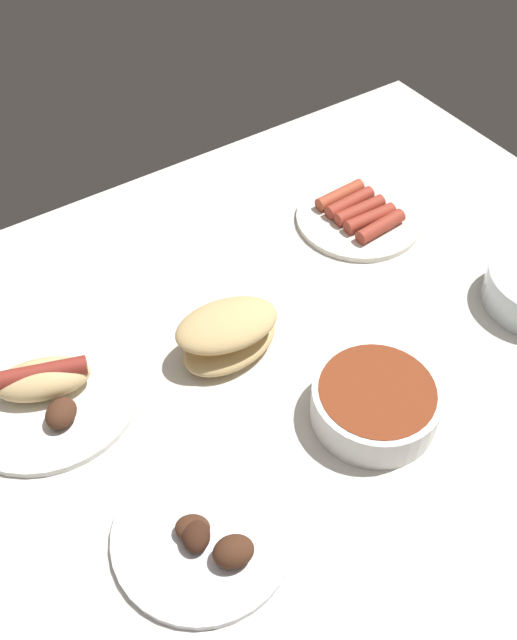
{
  "coord_description": "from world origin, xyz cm",
  "views": [
    {
      "loc": [
        -35.96,
        -48.73,
        73.73
      ],
      "look_at": [
        -0.88,
        4.24,
        3.0
      ],
      "focal_mm": 39.75,
      "sensor_mm": 36.0,
      "label": 1
    }
  ],
  "objects_px": {
    "plate_sausages": "(359,215)",
    "bowl_chili": "(375,401)",
    "bread_stack": "(228,334)",
    "plate_hotdog_assembled": "(46,388)",
    "plate_grilled_meat": "(205,536)"
  },
  "relations": [
    {
      "from": "plate_sausages",
      "to": "plate_hotdog_assembled",
      "type": "xyz_separation_m",
      "value": [
        -0.55,
        -0.05,
        0.01
      ]
    },
    {
      "from": "bowl_chili",
      "to": "bread_stack",
      "type": "xyz_separation_m",
      "value": [
        -0.1,
        0.19,
        0.01
      ]
    },
    {
      "from": "plate_sausages",
      "to": "bowl_chili",
      "type": "height_order",
      "value": "bowl_chili"
    },
    {
      "from": "bowl_chili",
      "to": "plate_grilled_meat",
      "type": "height_order",
      "value": "bowl_chili"
    },
    {
      "from": "plate_hotdog_assembled",
      "to": "plate_grilled_meat",
      "type": "relative_size",
      "value": 1.21
    },
    {
      "from": "plate_sausages",
      "to": "bowl_chili",
      "type": "xyz_separation_m",
      "value": [
        -0.22,
        -0.3,
        0.02
      ]
    },
    {
      "from": "plate_hotdog_assembled",
      "to": "plate_grilled_meat",
      "type": "bearing_deg",
      "value": -76.2
    },
    {
      "from": "plate_sausages",
      "to": "plate_grilled_meat",
      "type": "xyz_separation_m",
      "value": [
        -0.48,
        -0.33,
        -0.0
      ]
    },
    {
      "from": "bread_stack",
      "to": "plate_hotdog_assembled",
      "type": "height_order",
      "value": "bread_stack"
    },
    {
      "from": "plate_sausages",
      "to": "bowl_chili",
      "type": "bearing_deg",
      "value": -126.21
    },
    {
      "from": "bread_stack",
      "to": "plate_sausages",
      "type": "bearing_deg",
      "value": 20.19
    },
    {
      "from": "plate_hotdog_assembled",
      "to": "plate_grilled_meat",
      "type": "height_order",
      "value": "plate_hotdog_assembled"
    },
    {
      "from": "bowl_chili",
      "to": "plate_hotdog_assembled",
      "type": "bearing_deg",
      "value": 142.37
    },
    {
      "from": "bread_stack",
      "to": "plate_hotdog_assembled",
      "type": "bearing_deg",
      "value": 164.11
    },
    {
      "from": "bowl_chili",
      "to": "plate_grilled_meat",
      "type": "xyz_separation_m",
      "value": [
        -0.26,
        -0.03,
        -0.02
      ]
    }
  ]
}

